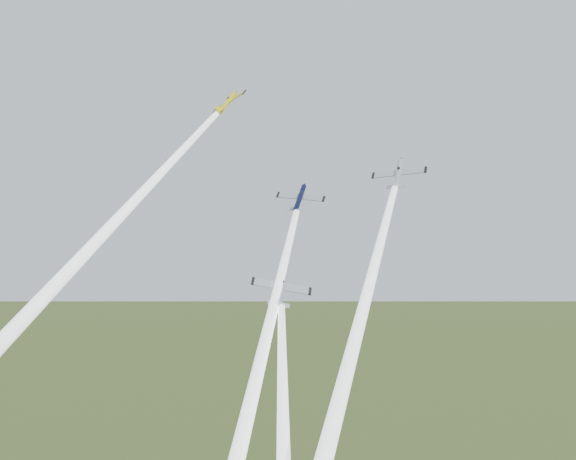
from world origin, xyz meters
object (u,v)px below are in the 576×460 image
at_px(plane_silver_low, 281,288).
at_px(plane_yellow, 227,102).
at_px(plane_silver_right, 398,174).
at_px(plane_navy, 300,198).

bearing_deg(plane_silver_low, plane_yellow, 111.29).
bearing_deg(plane_silver_right, plane_silver_low, -136.95).
bearing_deg(plane_silver_low, plane_navy, 77.18).
bearing_deg(plane_yellow, plane_silver_right, 11.74).
bearing_deg(plane_silver_right, plane_navy, 175.67).
relative_size(plane_yellow, plane_silver_low, 0.94).
bearing_deg(plane_navy, plane_yellow, 157.78).
distance_m(plane_navy, plane_silver_low, 19.03).
relative_size(plane_navy, plane_silver_low, 0.92).
relative_size(plane_navy, plane_silver_right, 0.94).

